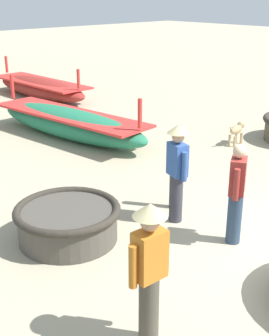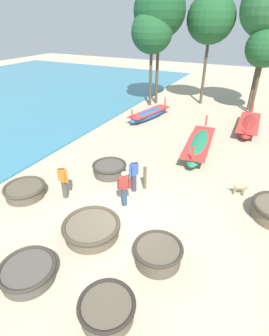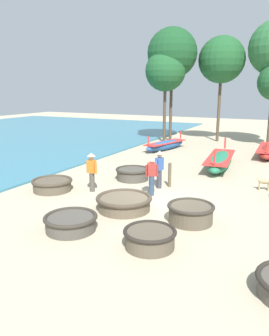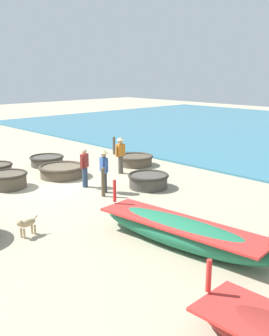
# 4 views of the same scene
# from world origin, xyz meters

# --- Properties ---
(ground_plane) EXTENTS (80.00, 80.00, 0.00)m
(ground_plane) POSITION_xyz_m (0.00, 0.00, 0.00)
(ground_plane) COLOR tan
(coracle_front_right) EXTENTS (1.64, 1.64, 0.56)m
(coracle_front_right) POSITION_xyz_m (-2.31, 2.75, 0.31)
(coracle_front_right) COLOR #4C473F
(coracle_front_right) RESTS_ON ground
(coracle_beside_post) EXTENTS (2.03, 2.03, 0.52)m
(coracle_beside_post) POSITION_xyz_m (-0.72, -1.03, 0.28)
(coracle_beside_post) COLOR brown
(coracle_beside_post) RESTS_ON ground
(coracle_weathered) EXTENTS (1.54, 1.54, 0.62)m
(coracle_weathered) POSITION_xyz_m (1.77, -1.06, 0.33)
(coracle_weathered) COLOR brown
(coracle_weathered) RESTS_ON ground
(coracle_far_right) EXTENTS (1.66, 1.66, 0.49)m
(coracle_far_right) POSITION_xyz_m (-1.34, -3.33, 0.27)
(coracle_far_right) COLOR #4C473F
(coracle_far_right) RESTS_ON ground
(coracle_upturned) EXTENTS (1.73, 1.73, 0.50)m
(coracle_upturned) POSITION_xyz_m (-4.59, -0.39, 0.28)
(coracle_upturned) COLOR brown
(coracle_upturned) RESTS_ON ground
(long_boat_blue_hull) EXTENTS (1.72, 5.32, 1.38)m
(long_boat_blue_hull) POSITION_xyz_m (0.89, 7.15, 0.39)
(long_boat_blue_hull) COLOR #237551
(long_boat_blue_hull) RESTS_ON ground
(fisherman_standing_right) EXTENTS (0.47, 0.36, 1.57)m
(fisherman_standing_right) POSITION_xyz_m (-0.52, 0.96, 0.84)
(fisherman_standing_right) COLOR #2D425B
(fisherman_standing_right) RESTS_ON ground
(fisherman_crouching) EXTENTS (0.53, 0.36, 1.67)m
(fisherman_crouching) POSITION_xyz_m (-3.00, 0.30, 0.96)
(fisherman_crouching) COLOR #4C473D
(fisherman_crouching) RESTS_ON ground
(fisherman_hauling) EXTENTS (0.36, 0.51, 1.67)m
(fisherman_hauling) POSITION_xyz_m (-0.63, 2.04, 0.96)
(fisherman_hauling) COLOR #383842
(fisherman_hauling) RESTS_ON ground
(dog) EXTENTS (0.68, 0.27, 0.55)m
(dog) POSITION_xyz_m (3.58, 3.80, 0.37)
(dog) COLOR tan
(dog) RESTS_ON ground
(mooring_post_mid_beach) EXTENTS (0.14, 0.14, 0.99)m
(mooring_post_mid_beach) POSITION_xyz_m (-5.52, -3.13, 0.50)
(mooring_post_mid_beach) COLOR brown
(mooring_post_mid_beach) RESTS_ON ground
(mooring_post_inland) EXTENTS (0.14, 0.14, 1.09)m
(mooring_post_inland) POSITION_xyz_m (-0.28, 2.42, 0.54)
(mooring_post_inland) COLOR brown
(mooring_post_inland) RESTS_ON ground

